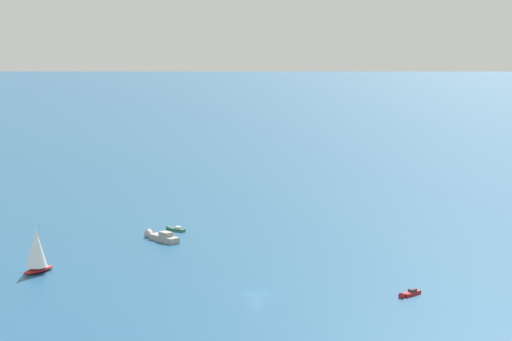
{
  "coord_description": "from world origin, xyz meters",
  "views": [
    {
      "loc": [
        155.6,
        -75.13,
        48.4
      ],
      "look_at": [
        0.0,
        0.0,
        22.56
      ],
      "focal_mm": 69.19,
      "sensor_mm": 36.0,
      "label": 1
    }
  ],
  "objects_px": {
    "motorboat_near_centre": "(161,237)",
    "motorboat_trailing": "(175,229)",
    "sailboat_far_stbd": "(37,251)",
    "motorboat_inshore": "(409,294)"
  },
  "relations": [
    {
      "from": "motorboat_near_centre",
      "to": "motorboat_trailing",
      "type": "relative_size",
      "value": 1.98
    },
    {
      "from": "motorboat_near_centre",
      "to": "motorboat_trailing",
      "type": "xyz_separation_m",
      "value": [
        -8.22,
        6.67,
        -0.38
      ]
    },
    {
      "from": "sailboat_far_stbd",
      "to": "motorboat_inshore",
      "type": "relative_size",
      "value": 1.91
    },
    {
      "from": "motorboat_near_centre",
      "to": "motorboat_inshore",
      "type": "bearing_deg",
      "value": 21.16
    },
    {
      "from": "sailboat_far_stbd",
      "to": "motorboat_trailing",
      "type": "height_order",
      "value": "sailboat_far_stbd"
    },
    {
      "from": "motorboat_inshore",
      "to": "motorboat_trailing",
      "type": "distance_m",
      "value": 72.92
    },
    {
      "from": "motorboat_near_centre",
      "to": "sailboat_far_stbd",
      "type": "bearing_deg",
      "value": -61.83
    },
    {
      "from": "motorboat_near_centre",
      "to": "sailboat_far_stbd",
      "type": "xyz_separation_m",
      "value": [
        17.13,
        -32.0,
        3.7
      ]
    },
    {
      "from": "sailboat_far_stbd",
      "to": "motorboat_inshore",
      "type": "xyz_separation_m",
      "value": [
        45.43,
        56.21,
        -4.09
      ]
    },
    {
      "from": "motorboat_inshore",
      "to": "sailboat_far_stbd",
      "type": "bearing_deg",
      "value": -128.94
    }
  ]
}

